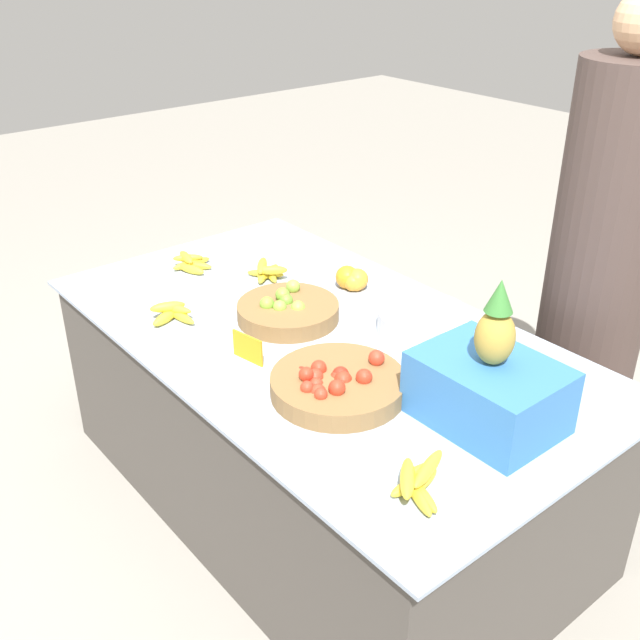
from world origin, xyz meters
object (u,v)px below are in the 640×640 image
price_sign (248,348)px  lime_bowl (287,310)px  metal_bowl (423,322)px  produce_crate (489,386)px  vendor_person (598,279)px  tomato_basket (338,384)px

price_sign → lime_bowl: bearing=108.4°
metal_bowl → produce_crate: bearing=-27.0°
metal_bowl → vendor_person: size_ratio=0.17×
produce_crate → vendor_person: (-0.20, 0.81, -0.00)m
lime_bowl → vendor_person: bearing=55.7°
lime_bowl → metal_bowl: lime_bowl is taller
metal_bowl → price_sign: size_ratio=2.48×
lime_bowl → price_sign: size_ratio=2.85×
metal_bowl → produce_crate: size_ratio=0.71×
vendor_person → metal_bowl: bearing=-112.5°
lime_bowl → price_sign: lime_bowl is taller
tomato_basket → produce_crate: size_ratio=0.92×
lime_bowl → produce_crate: size_ratio=0.82×
produce_crate → tomato_basket: bearing=-147.8°
metal_bowl → produce_crate: produce_crate is taller
lime_bowl → metal_bowl: size_ratio=1.15×
metal_bowl → vendor_person: vendor_person is taller
metal_bowl → lime_bowl: bearing=-141.1°
vendor_person → lime_bowl: bearing=-124.3°
vendor_person → tomato_basket: bearing=-98.2°
lime_bowl → tomato_basket: bearing=-19.8°
metal_bowl → tomato_basket: bearing=-77.8°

